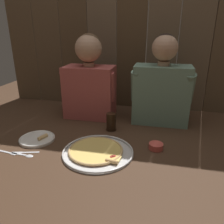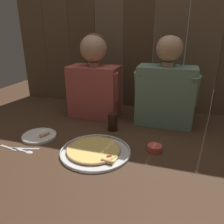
# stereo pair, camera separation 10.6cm
# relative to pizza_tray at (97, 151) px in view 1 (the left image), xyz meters

# --- Properties ---
(ground_plane) EXTENTS (3.20, 3.20, 0.00)m
(ground_plane) POSITION_rel_pizza_tray_xyz_m (0.06, 0.08, -0.01)
(ground_plane) COLOR #422B1C
(pizza_tray) EXTENTS (0.40, 0.40, 0.03)m
(pizza_tray) POSITION_rel_pizza_tray_xyz_m (0.00, 0.00, 0.00)
(pizza_tray) COLOR silver
(pizza_tray) RESTS_ON ground
(dinner_plate) EXTENTS (0.22, 0.22, 0.03)m
(dinner_plate) POSITION_rel_pizza_tray_xyz_m (-0.40, 0.06, -0.00)
(dinner_plate) COLOR white
(dinner_plate) RESTS_ON ground
(drinking_glass) EXTENTS (0.07, 0.07, 0.12)m
(drinking_glass) POSITION_rel_pizza_tray_xyz_m (0.01, 0.31, 0.05)
(drinking_glass) COLOR black
(drinking_glass) RESTS_ON ground
(dipping_bowl) EXTENTS (0.08, 0.08, 0.03)m
(dipping_bowl) POSITION_rel_pizza_tray_xyz_m (0.32, 0.11, 0.01)
(dipping_bowl) COLOR #CC4C42
(dipping_bowl) RESTS_ON ground
(table_fork) EXTENTS (0.13, 0.03, 0.01)m
(table_fork) POSITION_rel_pizza_tray_xyz_m (-0.49, -0.11, -0.01)
(table_fork) COLOR silver
(table_fork) RESTS_ON ground
(table_knife) EXTENTS (0.15, 0.06, 0.01)m
(table_knife) POSITION_rel_pizza_tray_xyz_m (-0.39, -0.09, -0.01)
(table_knife) COLOR silver
(table_knife) RESTS_ON ground
(table_spoon) EXTENTS (0.14, 0.03, 0.01)m
(table_spoon) POSITION_rel_pizza_tray_xyz_m (-0.37, -0.11, -0.01)
(table_spoon) COLOR silver
(table_spoon) RESTS_ON ground
(diner_left) EXTENTS (0.40, 0.22, 0.62)m
(diner_left) POSITION_rel_pizza_tray_xyz_m (-0.20, 0.53, 0.28)
(diner_left) COLOR #AD4C47
(diner_left) RESTS_ON ground
(diner_right) EXTENTS (0.42, 0.22, 0.62)m
(diner_right) POSITION_rel_pizza_tray_xyz_m (0.33, 0.53, 0.27)
(diner_right) COLOR slate
(diner_right) RESTS_ON ground
(wooden_backdrop_wall) EXTENTS (2.19, 0.03, 1.43)m
(wooden_backdrop_wall) POSITION_rel_pizza_tray_xyz_m (0.06, 0.83, 0.70)
(wooden_backdrop_wall) COLOR brown
(wooden_backdrop_wall) RESTS_ON ground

